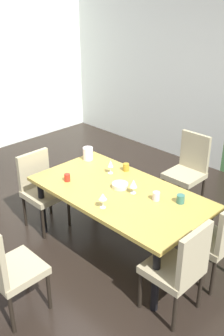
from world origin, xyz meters
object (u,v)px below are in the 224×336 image
Objects in this scene: chair_right_far at (217,237)px; wine_glass_north at (133,184)px; chair_head_far at (188,167)px; cup_rear at (156,196)px; chair_left_near at (41,186)px; wine_glass_east at (111,164)px; chair_right_near at (180,266)px; dining_table at (119,197)px; cup_near_shelf at (181,199)px; wine_glass_west at (103,197)px; serving_bowl_right at (120,185)px; cup_front at (126,167)px; cup_near_window at (67,178)px; chair_head_near at (6,266)px; pitcher_corner at (88,153)px.

wine_glass_north is (-0.87, -0.23, 0.33)m from chair_right_far.
chair_head_far is 1.33m from cup_rear.
wine_glass_north is (1.15, 0.36, 0.33)m from chair_left_near.
chair_right_far is 10.32× the size of cup_rear.
chair_right_near is at bearing -20.95° from wine_glass_east.
cup_near_shelf reaches higher than dining_table.
dining_table is 1.06m from chair_right_far.
wine_glass_west is 0.90× the size of serving_bowl_right.
wine_glass_east is 0.93× the size of serving_bowl_right.
serving_bowl_right is at bearing 71.38° from chair_right_near.
cup_near_window is at bearing -113.68° from cup_front.
cup_near_shelf reaches higher than cup_near_window.
chair_head_near is at bearing -96.50° from wine_glass_north.
serving_bowl_right is (0.97, 0.35, 0.25)m from chair_left_near.
wine_glass_west is (1.13, -0.05, 0.35)m from chair_left_near.
wine_glass_west is at bearing 87.30° from chair_left_near.
cup_rear is (0.42, 1.48, 0.24)m from chair_head_near.
cup_near_window is at bearing 72.16° from chair_head_far.
cup_front is (-0.23, -0.95, 0.25)m from chair_head_far.
cup_near_shelf is (0.64, 0.19, 0.02)m from serving_bowl_right.
chair_right_near is at bearing 90.00° from chair_left_near.
dining_table is at bearing -157.18° from cup_near_shelf.
cup_rear is (0.95, 0.37, 0.00)m from cup_near_window.
wine_glass_east is (-1.36, -0.07, 0.34)m from chair_right_far.
cup_near_window is at bearing -156.61° from cup_near_shelf.
chair_head_far is at bearing 72.16° from cup_near_window.
chair_left_near is (-2.02, -0.60, -0.00)m from chair_right_far.
cup_rear reaches higher than serving_bowl_right.
chair_head_near is 1.78m from cup_front.
chair_head_far is (-0.04, 1.35, -0.13)m from dining_table.
cup_front is at bearing 64.43° from wine_glass_east.
wine_glass_west is 1.82× the size of cup_near_shelf.
wine_glass_east reaches higher than cup_rear.
chair_right_far is at bearing 15.99° from cup_rear.
cup_near_window is at bearing 96.51° from chair_left_near.
chair_right_near is 1.48m from cup_front.
cup_near_shelf is at bearing 37.06° from chair_right_near.
chair_head_far reaches higher than serving_bowl_right.
cup_near_window is at bearing 171.11° from wine_glass_west.
chair_right_near is 11.03× the size of cup_near_shelf.
dining_table is 1.99× the size of chair_right_near.
chair_head_far is (-0.02, 2.70, -0.01)m from chair_head_near.
pitcher_corner is (-0.77, 0.24, 0.06)m from serving_bowl_right.
chair_right_far is at bearing 3.10° from wine_glass_east.
dining_table is 0.42m from wine_glass_west.
wine_glass_north reaches higher than cup_rear.
chair_left_near is at bearing -141.41° from wine_glass_east.
serving_bowl_right is at bearing -28.30° from wine_glass_east.
chair_head_far is (-1.05, 1.65, 0.01)m from chair_right_near.
chair_left_near reaches higher than cup_rear.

